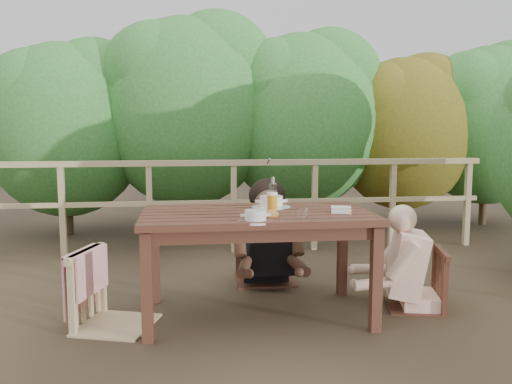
{
  "coord_description": "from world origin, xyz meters",
  "views": [
    {
      "loc": [
        -0.47,
        -3.7,
        1.37
      ],
      "look_at": [
        0.0,
        0.05,
        0.9
      ],
      "focal_mm": 37.25,
      "sensor_mm": 36.0,
      "label": 1
    }
  ],
  "objects": [
    {
      "name": "beer_glass",
      "position": [
        0.12,
        0.06,
        0.82
      ],
      "size": [
        0.08,
        0.08,
        0.15
      ],
      "primitive_type": "cylinder",
      "color": "orange",
      "rests_on": "table"
    },
    {
      "name": "butter_tub",
      "position": [
        0.58,
        -0.12,
        0.78
      ],
      "size": [
        0.16,
        0.13,
        0.06
      ],
      "primitive_type": "cube",
      "rotation": [
        0.0,
        0.0,
        -0.25
      ],
      "color": "silver",
      "rests_on": "table"
    },
    {
      "name": "bread_roll",
      "position": [
        0.06,
        -0.24,
        0.78
      ],
      "size": [
        0.11,
        0.09,
        0.07
      ],
      "primitive_type": "ellipsoid",
      "color": "olive",
      "rests_on": "table"
    },
    {
      "name": "bottle",
      "position": [
        0.12,
        0.07,
        0.88
      ],
      "size": [
        0.06,
        0.06,
        0.26
      ],
      "primitive_type": "cylinder",
      "color": "silver",
      "rests_on": "table"
    },
    {
      "name": "diner_right",
      "position": [
        1.24,
        0.02,
        0.65
      ],
      "size": [
        0.75,
        0.66,
        1.29
      ],
      "primitive_type": null,
      "rotation": [
        0.0,
        0.0,
        1.32
      ],
      "color": "beige",
      "rests_on": "ground"
    },
    {
      "name": "soup_far",
      "position": [
        0.14,
        0.22,
        0.8
      ],
      "size": [
        0.29,
        0.29,
        0.1
      ],
      "primitive_type": "cylinder",
      "color": "silver",
      "rests_on": "table"
    },
    {
      "name": "table",
      "position": [
        0.0,
        0.0,
        0.37
      ],
      "size": [
        1.62,
        0.91,
        0.75
      ],
      "primitive_type": "cube",
      "color": "#3F2117",
      "rests_on": "ground"
    },
    {
      "name": "railing",
      "position": [
        0.0,
        2.0,
        0.51
      ],
      "size": [
        5.6,
        0.1,
        1.01
      ],
      "primitive_type": "cube",
      "color": "tan",
      "rests_on": "ground"
    },
    {
      "name": "woman",
      "position": [
        0.18,
        0.89,
        0.71
      ],
      "size": [
        0.59,
        0.71,
        1.41
      ],
      "primitive_type": null,
      "rotation": [
        0.0,
        0.0,
        3.12
      ],
      "color": "black",
      "rests_on": "ground"
    },
    {
      "name": "chair_right",
      "position": [
        1.21,
        0.02,
        0.43
      ],
      "size": [
        0.51,
        0.51,
        0.85
      ],
      "primitive_type": "cube",
      "rotation": [
        0.0,
        0.0,
        -1.82
      ],
      "color": "#3F2117",
      "rests_on": "ground"
    },
    {
      "name": "chair_left",
      "position": [
        -0.98,
        -0.09,
        0.5
      ],
      "size": [
        0.62,
        0.62,
        1.0
      ],
      "primitive_type": "cube",
      "rotation": [
        0.0,
        0.0,
        1.27
      ],
      "color": "tan",
      "rests_on": "ground"
    },
    {
      "name": "soup_near",
      "position": [
        -0.05,
        -0.34,
        0.79
      ],
      "size": [
        0.24,
        0.24,
        0.08
      ],
      "primitive_type": "cylinder",
      "color": "white",
      "rests_on": "table"
    },
    {
      "name": "ground",
      "position": [
        0.0,
        0.0,
        0.0
      ],
      "size": [
        60.0,
        60.0,
        0.0
      ],
      "primitive_type": "plane",
      "color": "#443524",
      "rests_on": "ground"
    },
    {
      "name": "hedge_row",
      "position": [
        0.4,
        3.2,
        1.9
      ],
      "size": [
        6.6,
        1.6,
        3.8
      ],
      "primitive_type": null,
      "color": "#306A2B",
      "rests_on": "ground"
    },
    {
      "name": "tumbler",
      "position": [
        0.26,
        -0.31,
        0.79
      ],
      "size": [
        0.07,
        0.07,
        0.08
      ],
      "primitive_type": "cylinder",
      "color": "white",
      "rests_on": "table"
    },
    {
      "name": "chair_far",
      "position": [
        0.18,
        0.87,
        0.52
      ],
      "size": [
        0.53,
        0.53,
        1.04
      ],
      "primitive_type": "cube",
      "rotation": [
        0.0,
        0.0,
        -0.02
      ],
      "color": "#3F2117",
      "rests_on": "ground"
    }
  ]
}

